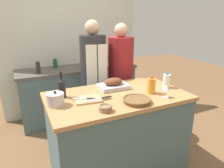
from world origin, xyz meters
The scene contains 21 objects.
ground_plane centered at (0.00, 0.00, 0.00)m, with size 12.00×12.00×0.00m, color brown.
kitchen_island centered at (0.00, 0.00, 0.46)m, with size 1.46×0.85×0.93m.
back_counter centered at (0.00, 1.47, 0.45)m, with size 1.97×0.60×0.90m.
back_wall centered at (0.00, 1.82, 1.27)m, with size 2.47×0.10×2.55m.
roasting_pan centered at (0.05, 0.20, 0.97)m, with size 0.34×0.25×0.12m.
wicker_basket centered at (0.08, -0.26, 0.95)m, with size 0.27×0.27×0.04m.
cutting_board centered at (-0.33, -0.01, 0.94)m, with size 0.28×0.23×0.02m.
stock_pot centered at (-0.63, 0.00, 0.99)m, with size 0.16×0.16×0.14m.
mixing_bowl centered at (-0.27, -0.31, 0.96)m, with size 0.12×0.12×0.05m.
juice_jug centered at (0.34, -0.12, 1.01)m, with size 0.09×0.09×0.18m.
milk_jug centered at (0.62, -0.04, 1.01)m, with size 0.08×0.08×0.17m.
wine_bottle_green centered at (-0.53, 0.17, 1.03)m, with size 0.07×0.07×0.27m.
wine_glass_left centered at (0.41, -0.28, 1.02)m, with size 0.07×0.07×0.13m.
knife_chef centered at (-0.23, -0.07, 0.95)m, with size 0.28×0.05×0.01m.
knife_paring centered at (-0.36, -0.01, 0.95)m, with size 0.21×0.12×0.01m.
stand_mixer centered at (0.57, 1.43, 1.04)m, with size 0.18×0.14×0.34m.
condiment_bottle_tall centered at (-0.64, 1.35, 0.99)m, with size 0.06×0.06×0.18m.
condiment_bottle_short centered at (-0.34, 1.63, 0.97)m, with size 0.07×0.07×0.15m.
condiment_bottle_extra centered at (0.05, 1.41, 0.98)m, with size 0.05×0.05×0.17m.
person_cook_aproned centered at (0.03, 0.77, 0.93)m, with size 0.35×0.36×1.68m.
person_cook_guest centered at (0.44, 0.76, 0.90)m, with size 0.36×0.36×1.63m.
Camera 1 is at (-0.89, -1.75, 1.69)m, focal length 32.00 mm.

